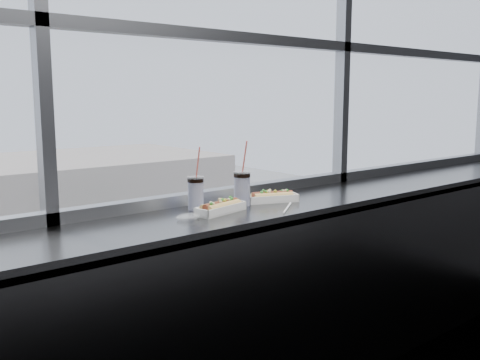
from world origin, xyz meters
TOP-DOWN VIEW (x-y plane):
  - wall_back_lower at (0.00, 1.50)m, footprint 6.00×0.00m
  - counter at (0.00, 1.23)m, footprint 6.00×0.55m
  - counter_fascia at (0.00, 0.97)m, footprint 6.00×0.04m
  - hotdog_tray_left at (-0.25, 1.20)m, footprint 0.31×0.15m
  - hotdog_tray_right at (0.14, 1.25)m, footprint 0.30×0.19m
  - soda_cup_left at (-0.30, 1.35)m, footprint 0.09×0.09m
  - soda_cup_right at (-0.05, 1.29)m, footprint 0.09×0.09m
  - loose_straw at (0.08, 1.07)m, footprint 0.21×0.16m
  - wrapper at (-0.46, 1.19)m, footprint 0.11×0.08m
  - car_far_c at (13.00, 25.50)m, footprint 2.82×6.36m
  - car_near_e at (15.53, 17.50)m, footprint 3.26×6.83m
  - pedestrian_d at (7.52, 29.66)m, footprint 1.01×0.76m
  - tree_right at (12.35, 29.50)m, footprint 3.27×3.27m

SIDE VIEW (x-z plane):
  - car_far_c at x=13.00m, z-range -10.94..-8.85m
  - car_near_e at x=15.53m, z-range -10.94..-8.73m
  - pedestrian_d at x=7.52m, z-range -10.96..-8.68m
  - tree_right at x=12.35m, z-range -10.09..-4.99m
  - wall_back_lower at x=0.00m, z-range -2.45..3.55m
  - counter_fascia at x=0.00m, z-range 0.03..1.07m
  - counter at x=0.00m, z-range 1.04..1.10m
  - loose_straw at x=0.08m, z-range 1.10..1.11m
  - wrapper at x=-0.46m, z-range 1.10..1.13m
  - hotdog_tray_right at x=0.14m, z-range 1.09..1.16m
  - hotdog_tray_left at x=-0.25m, z-range 1.09..1.17m
  - soda_cup_left at x=-0.30m, z-range 1.03..1.36m
  - soda_cup_right at x=-0.05m, z-range 1.03..1.37m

